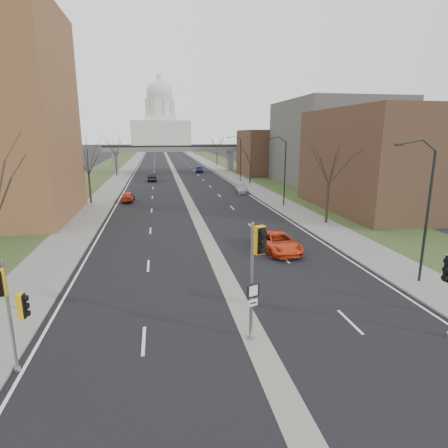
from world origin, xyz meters
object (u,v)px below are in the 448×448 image
object	(u,v)px
signal_pole_median	(256,262)
signal_pole_left	(11,302)
car_right_near	(278,242)
car_left_far	(152,177)
car_right_far	(199,169)
car_left_near	(128,197)
car_right_mid	(242,189)

from	to	relation	value
signal_pole_median	signal_pole_left	bearing A→B (deg)	163.75
signal_pole_median	car_right_near	distance (m)	14.00
signal_pole_median	car_left_far	world-z (taller)	signal_pole_median
car_right_far	signal_pole_median	bearing A→B (deg)	-88.38
car_left_far	car_right_near	size ratio (longest dim) A/B	0.87
car_left_near	car_right_far	bearing A→B (deg)	-107.67
signal_pole_left	signal_pole_median	xyz separation A→B (m)	(9.52, 0.63, 0.77)
car_right_far	car_right_mid	bearing A→B (deg)	-78.94
signal_pole_median	car_right_mid	size ratio (longest dim) A/B	1.25
car_left_far	car_right_far	bearing A→B (deg)	-128.24
car_left_far	car_right_mid	size ratio (longest dim) A/B	1.10
car_right_near	signal_pole_left	bearing A→B (deg)	-143.43
car_left_near	car_left_far	distance (m)	23.48
car_left_near	car_right_near	size ratio (longest dim) A/B	0.73
signal_pole_median	car_right_near	world-z (taller)	signal_pole_median
car_left_near	car_right_mid	xyz separation A→B (m)	(17.20, 4.77, -0.06)
car_left_near	car_right_near	world-z (taller)	car_right_near
signal_pole_left	car_right_far	xyz separation A→B (m)	(15.57, 77.65, -2.24)
car_right_near	car_right_mid	distance (m)	30.36
signal_pole_median	car_left_near	distance (m)	39.00
car_right_near	car_right_far	size ratio (longest dim) A/B	1.22
car_left_far	car_right_far	xyz separation A→B (m)	(11.22, 15.73, -0.02)
car_right_near	car_right_far	distance (m)	64.36
car_left_near	car_left_far	size ratio (longest dim) A/B	0.84
car_left_near	car_right_near	bearing A→B (deg)	120.15
car_left_near	car_left_far	bearing A→B (deg)	-94.99
signal_pole_median	car_right_mid	distance (m)	43.82
signal_pole_median	car_right_mid	world-z (taller)	signal_pole_median
car_left_far	signal_pole_left	bearing A→B (deg)	83.26
car_left_far	signal_pole_median	bearing A→B (deg)	92.10
car_right_mid	car_right_far	bearing A→B (deg)	99.46
signal_pole_left	signal_pole_median	distance (m)	9.58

